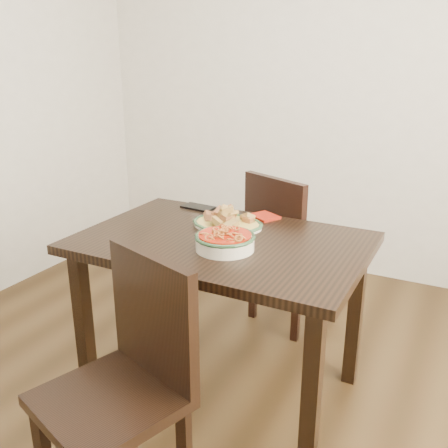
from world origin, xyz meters
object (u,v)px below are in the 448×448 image
at_px(fish_plate, 228,217).
at_px(noodle_bowl, 225,239).
at_px(chair_near, 129,373).
at_px(chair_far, 286,243).
at_px(smartphone, 198,207).
at_px(dining_table, 222,260).

relative_size(fish_plate, noodle_bowl, 1.32).
xyz_separation_m(chair_near, noodle_bowl, (0.07, 0.57, 0.29)).
bearing_deg(chair_far, chair_near, 110.96).
relative_size(chair_far, smartphone, 5.36).
bearing_deg(noodle_bowl, smartphone, 130.81).
distance_m(chair_far, fish_plate, 0.62).
xyz_separation_m(fish_plate, smartphone, (-0.26, 0.18, -0.04)).
distance_m(chair_far, smartphone, 0.57).
distance_m(fish_plate, noodle_bowl, 0.29).
bearing_deg(fish_plate, chair_near, -86.21).
bearing_deg(smartphone, dining_table, -42.12).
xyz_separation_m(chair_far, smartphone, (-0.36, -0.35, 0.26)).
height_order(dining_table, chair_near, chair_near).
relative_size(dining_table, chair_far, 1.36).
distance_m(dining_table, noodle_bowl, 0.19).
height_order(fish_plate, noodle_bowl, fish_plate).
relative_size(noodle_bowl, smartphone, 1.49).
height_order(dining_table, chair_far, chair_far).
height_order(chair_far, chair_near, same).
xyz_separation_m(chair_far, noodle_bowl, (0.02, -0.80, 0.29)).
xyz_separation_m(chair_near, fish_plate, (-0.05, 0.83, 0.30)).
xyz_separation_m(chair_far, chair_near, (-0.04, -1.36, 0.00)).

